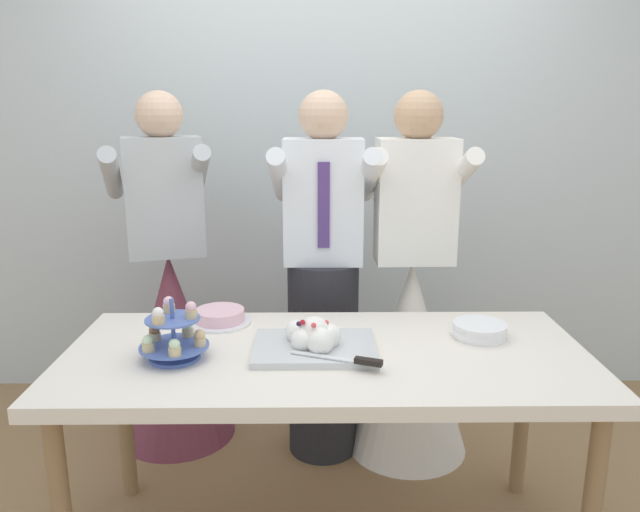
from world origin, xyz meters
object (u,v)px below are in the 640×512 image
object	(u,v)px
main_cake_tray	(315,340)
person_bride	(410,332)
dessert_table	(326,371)
plate_stack	(479,330)
round_cake	(220,317)
person_groom	(323,299)
person_guest	(172,323)
cupcake_stand	(174,337)

from	to	relation	value
main_cake_tray	person_bride	world-z (taller)	person_bride
dessert_table	plate_stack	world-z (taller)	plate_stack
round_cake	person_bride	bearing A→B (deg)	25.67
main_cake_tray	person_groom	world-z (taller)	person_groom
person_groom	person_guest	distance (m)	0.75
cupcake_stand	main_cake_tray	size ratio (longest dim) A/B	0.54
main_cake_tray	person_groom	distance (m)	0.67
cupcake_stand	person_groom	xyz separation A→B (m)	(0.51, 0.72, -0.11)
dessert_table	person_groom	world-z (taller)	person_groom
cupcake_stand	person_bride	distance (m)	1.19
cupcake_stand	round_cake	world-z (taller)	cupcake_stand
cupcake_stand	round_cake	distance (m)	0.36
plate_stack	dessert_table	bearing A→B (deg)	-167.61
main_cake_tray	round_cake	size ratio (longest dim) A/B	1.78
cupcake_stand	person_groom	bearing A→B (deg)	54.83
cupcake_stand	person_bride	size ratio (longest dim) A/B	0.14
cupcake_stand	person_guest	size ratio (longest dim) A/B	0.14
plate_stack	round_cake	bearing A→B (deg)	170.78
round_cake	person_groom	bearing A→B (deg)	43.16
dessert_table	plate_stack	size ratio (longest dim) A/B	9.03
cupcake_stand	person_groom	distance (m)	0.89
person_guest	cupcake_stand	bearing A→B (deg)	-76.03
person_bride	person_guest	xyz separation A→B (m)	(-1.12, 0.14, 0.00)
dessert_table	person_bride	distance (m)	0.79
person_guest	main_cake_tray	bearing A→B (deg)	-49.64
dessert_table	round_cake	world-z (taller)	round_cake
main_cake_tray	person_bride	xyz separation A→B (m)	(0.44, 0.67, -0.23)
round_cake	cupcake_stand	bearing A→B (deg)	-106.55
cupcake_stand	plate_stack	xyz separation A→B (m)	(1.07, 0.18, -0.05)
cupcake_stand	person_groom	world-z (taller)	person_groom
plate_stack	person_bride	xyz separation A→B (m)	(-0.16, 0.54, -0.22)
main_cake_tray	person_guest	size ratio (longest dim) A/B	0.26
person_bride	round_cake	bearing A→B (deg)	-154.33
person_bride	person_groom	bearing A→B (deg)	-179.15
main_cake_tray	round_cake	xyz separation A→B (m)	(-0.37, 0.28, -0.01)
person_groom	round_cake	bearing A→B (deg)	-136.84
dessert_table	main_cake_tray	distance (m)	0.12
dessert_table	plate_stack	distance (m)	0.58
person_bride	dessert_table	bearing A→B (deg)	-120.98
person_bride	main_cake_tray	bearing A→B (deg)	-123.35
dessert_table	cupcake_stand	size ratio (longest dim) A/B	7.83
dessert_table	person_groom	distance (m)	0.66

